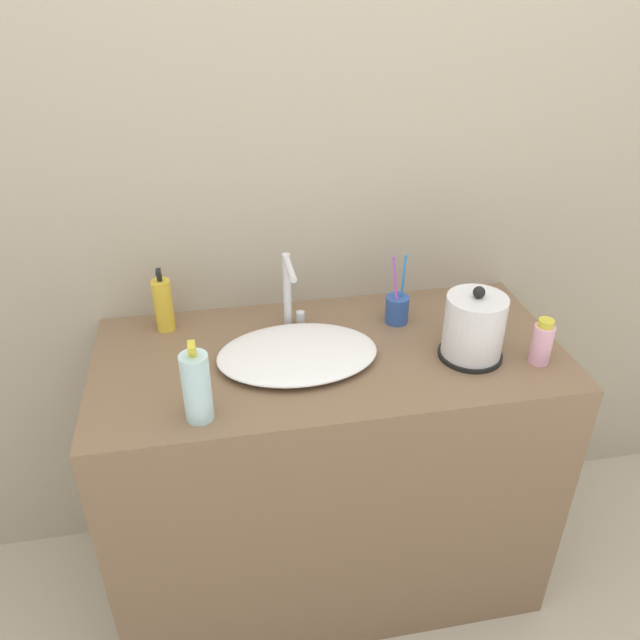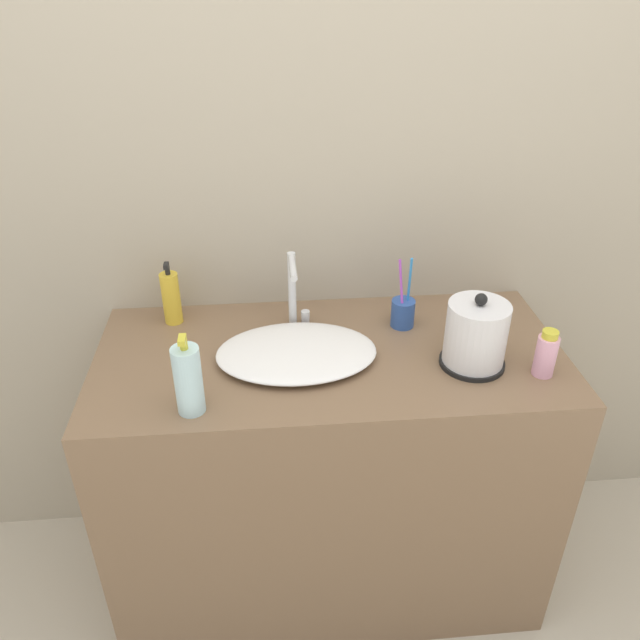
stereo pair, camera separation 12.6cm
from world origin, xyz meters
name	(u,v)px [view 1 (the left image)]	position (x,y,z in m)	size (l,w,h in m)	color
wall_back	(309,146)	(0.00, 0.59, 1.30)	(6.00, 0.04, 2.60)	#ADA38E
vanity_counter	(329,471)	(0.00, 0.28, 0.42)	(1.22, 0.57, 0.85)	brown
sink_basin	(298,353)	(-0.09, 0.26, 0.87)	(0.41, 0.29, 0.04)	white
faucet	(290,289)	(-0.08, 0.42, 0.97)	(0.06, 0.14, 0.22)	silver
electric_kettle	(474,329)	(0.35, 0.20, 0.93)	(0.16, 0.16, 0.20)	black
toothbrush_cup	(397,308)	(0.21, 0.40, 0.89)	(0.07, 0.07, 0.21)	#2D519E
lotion_bottle	(197,387)	(-0.34, 0.08, 0.93)	(0.06, 0.06, 0.20)	silver
shampoo_bottle	(163,305)	(-0.42, 0.48, 0.92)	(0.05, 0.05, 0.18)	gold
mouthwash_bottle	(542,342)	(0.51, 0.14, 0.90)	(0.05, 0.05, 0.12)	#EAA8C6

